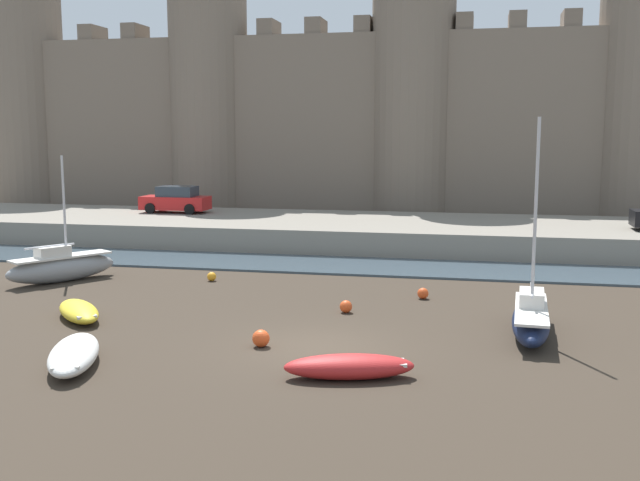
# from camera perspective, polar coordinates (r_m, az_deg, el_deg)

# --- Properties ---
(ground_plane) EXTENTS (160.00, 160.00, 0.00)m
(ground_plane) POSITION_cam_1_polar(r_m,az_deg,el_deg) (22.15, -0.22, -8.08)
(ground_plane) COLOR #382D23
(water_channel) EXTENTS (80.00, 4.50, 0.10)m
(water_channel) POSITION_cam_1_polar(r_m,az_deg,el_deg) (34.73, 4.33, -2.00)
(water_channel) COLOR #3D4C56
(water_channel) RESTS_ON ground
(quay_road) EXTENTS (69.90, 10.00, 1.33)m
(quay_road) POSITION_cam_1_polar(r_m,az_deg,el_deg) (41.74, 5.67, 0.58)
(quay_road) COLOR gray
(quay_road) RESTS_ON ground
(castle) EXTENTS (64.10, 6.20, 20.63)m
(castle) POSITION_cam_1_polar(r_m,az_deg,el_deg) (51.64, 7.06, 10.04)
(castle) COLOR #7A6B5B
(castle) RESTS_ON ground
(sailboat_foreground_right) EXTENTS (1.41, 5.03, 6.68)m
(sailboat_foreground_right) POSITION_cam_1_polar(r_m,az_deg,el_deg) (24.00, 15.78, -5.71)
(sailboat_foreground_right) COLOR #141E3D
(sailboat_foreground_right) RESTS_ON ground
(rowboat_near_channel_left) EXTENTS (2.54, 3.87, 0.65)m
(rowboat_near_channel_left) POSITION_cam_1_polar(r_m,az_deg,el_deg) (21.34, -18.25, -8.19)
(rowboat_near_channel_left) COLOR silver
(rowboat_near_channel_left) RESTS_ON ground
(rowboat_midflat_left) EXTENTS (3.50, 1.87, 0.63)m
(rowboat_midflat_left) POSITION_cam_1_polar(r_m,az_deg,el_deg) (19.33, 2.25, -9.53)
(rowboat_midflat_left) COLOR red
(rowboat_midflat_left) RESTS_ON ground
(sailboat_midflat_centre) EXTENTS (3.54, 4.60, 5.27)m
(sailboat_midflat_centre) POSITION_cam_1_polar(r_m,az_deg,el_deg) (33.16, -19.12, -1.89)
(sailboat_midflat_centre) COLOR gray
(sailboat_midflat_centre) RESTS_ON ground
(rowboat_foreground_centre) EXTENTS (2.91, 3.10, 0.57)m
(rowboat_foreground_centre) POSITION_cam_1_polar(r_m,az_deg,el_deg) (26.41, -17.91, -5.11)
(rowboat_foreground_centre) COLOR yellow
(rowboat_foreground_centre) RESTS_ON ground
(mooring_buoy_mid_mud) EXTENTS (0.42, 0.42, 0.42)m
(mooring_buoy_mid_mud) POSITION_cam_1_polar(r_m,az_deg,el_deg) (28.47, 7.85, -4.02)
(mooring_buoy_mid_mud) COLOR #E04C1E
(mooring_buoy_mid_mud) RESTS_ON ground
(mooring_buoy_near_shore) EXTENTS (0.51, 0.51, 0.51)m
(mooring_buoy_near_shore) POSITION_cam_1_polar(r_m,az_deg,el_deg) (22.10, -4.52, -7.44)
(mooring_buoy_near_shore) COLOR #E04C1E
(mooring_buoy_near_shore) RESTS_ON ground
(mooring_buoy_near_channel) EXTENTS (0.38, 0.38, 0.38)m
(mooring_buoy_near_channel) POSITION_cam_1_polar(r_m,az_deg,el_deg) (31.86, -8.26, -2.74)
(mooring_buoy_near_channel) COLOR orange
(mooring_buoy_near_channel) RESTS_ON ground
(mooring_buoy_off_centre) EXTENTS (0.44, 0.44, 0.44)m
(mooring_buoy_off_centre) POSITION_cam_1_polar(r_m,az_deg,el_deg) (26.10, 1.99, -5.05)
(mooring_buoy_off_centre) COLOR #E04C1E
(mooring_buoy_off_centre) RESTS_ON ground
(car_quay_east) EXTENTS (4.11, 1.91, 1.62)m
(car_quay_east) POSITION_cam_1_polar(r_m,az_deg,el_deg) (46.53, -10.93, 3.05)
(car_quay_east) COLOR red
(car_quay_east) RESTS_ON quay_road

